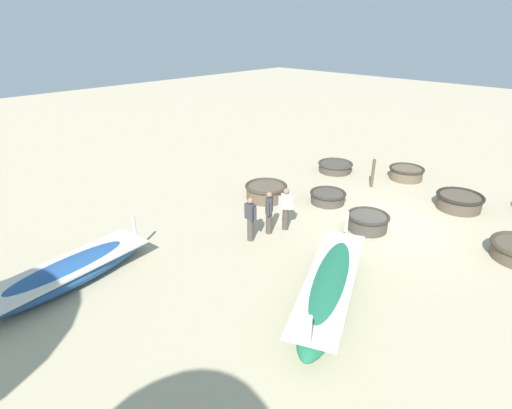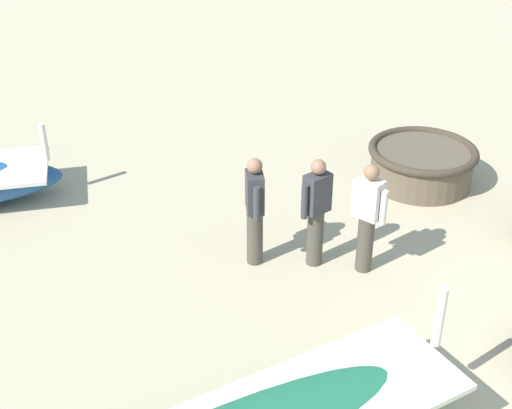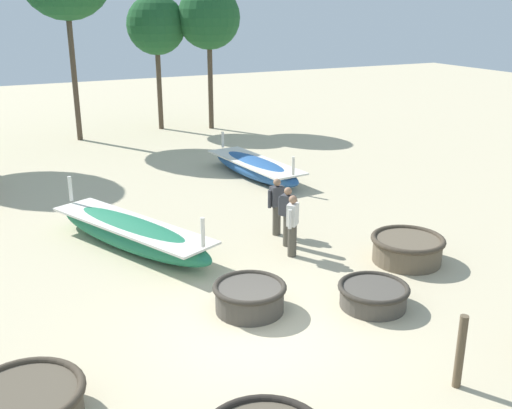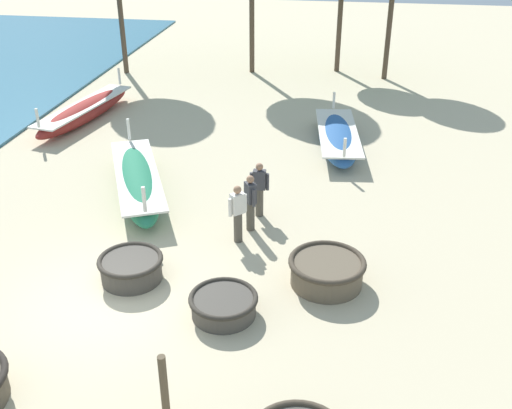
% 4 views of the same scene
% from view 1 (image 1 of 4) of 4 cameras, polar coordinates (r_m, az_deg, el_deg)
% --- Properties ---
extents(ground_plane, '(80.00, 80.00, 0.00)m').
position_cam_1_polar(ground_plane, '(15.52, 18.12, -2.60)').
color(ground_plane, '#C6B793').
extents(coracle_tilted, '(1.60, 1.60, 0.58)m').
position_cam_1_polar(coracle_tilted, '(20.16, 20.67, 4.27)').
color(coracle_tilted, brown).
rests_on(coracle_tilted, ground).
extents(coracle_front_right, '(1.77, 1.77, 0.64)m').
position_cam_1_polar(coracle_front_right, '(16.68, 1.44, 1.93)').
color(coracle_front_right, brown).
rests_on(coracle_front_right, ground).
extents(coracle_weathered, '(1.79, 1.79, 0.61)m').
position_cam_1_polar(coracle_weathered, '(17.73, 27.05, 0.46)').
color(coracle_weathered, brown).
rests_on(coracle_weathered, ground).
extents(coracle_front_left, '(1.47, 1.47, 0.47)m').
position_cam_1_polar(coracle_front_left, '(16.62, 10.22, 1.10)').
color(coracle_front_left, '#4C473F').
rests_on(coracle_front_left, ground).
extents(coracle_upturned, '(1.70, 1.70, 0.47)m').
position_cam_1_polar(coracle_upturned, '(20.26, 11.25, 5.34)').
color(coracle_upturned, '#4C473F').
rests_on(coracle_upturned, ground).
extents(coracle_nearest, '(1.50, 1.50, 0.58)m').
position_cam_1_polar(coracle_nearest, '(14.78, 15.67, -2.32)').
color(coracle_nearest, '#4C473F').
rests_on(coracle_nearest, ground).
extents(long_boat_red_hull, '(1.85, 5.14, 1.23)m').
position_cam_1_polar(long_boat_red_hull, '(12.55, -25.21, -8.82)').
color(long_boat_red_hull, '#285693').
rests_on(long_boat_red_hull, ground).
extents(long_boat_green_hull, '(3.33, 5.57, 1.43)m').
position_cam_1_polar(long_boat_green_hull, '(10.97, 10.53, -11.34)').
color(long_boat_green_hull, '#237551').
rests_on(long_boat_green_hull, ground).
extents(fisherman_with_hat, '(0.37, 0.46, 1.57)m').
position_cam_1_polar(fisherman_with_hat, '(13.74, 1.89, -1.03)').
color(fisherman_with_hat, '#4C473D').
rests_on(fisherman_with_hat, ground).
extents(fisherman_hauling, '(0.53, 0.22, 1.57)m').
position_cam_1_polar(fisherman_hauling, '(13.28, -0.80, -1.96)').
color(fisherman_hauling, '#4C473D').
rests_on(fisherman_hauling, ground).
extents(fisherman_crouching, '(0.41, 0.39, 1.57)m').
position_cam_1_polar(fisherman_crouching, '(14.05, 4.28, -0.48)').
color(fisherman_crouching, '#4C473D').
rests_on(fisherman_crouching, ground).
extents(mooring_post_inland, '(0.14, 0.14, 1.29)m').
position_cam_1_polar(mooring_post_inland, '(18.58, 16.35, 4.31)').
color(mooring_post_inland, brown).
rests_on(mooring_post_inland, ground).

